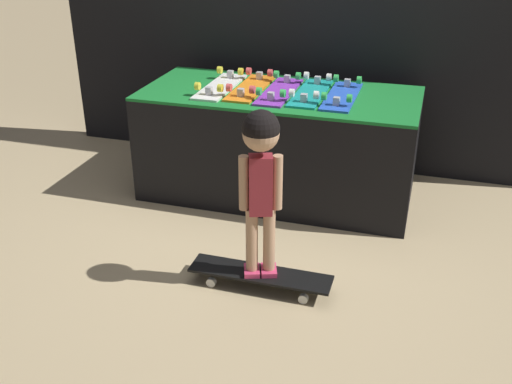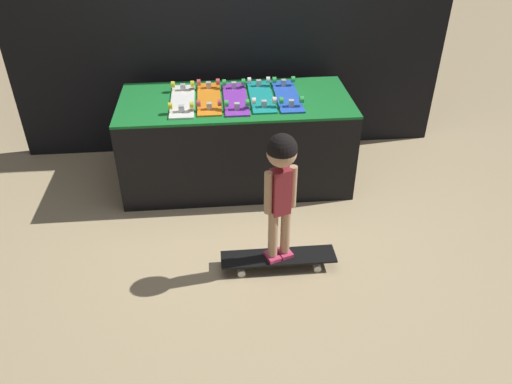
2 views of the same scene
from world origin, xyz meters
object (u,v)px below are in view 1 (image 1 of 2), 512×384
skateboard_blue_on_rack (342,95)px  skateboard_on_floor (260,275)px  skateboard_purple_on_rack (279,90)px  child (261,164)px  skateboard_white_on_rack (220,85)px  skateboard_teal_on_rack (311,92)px  skateboard_orange_on_rack (250,87)px

skateboard_blue_on_rack → skateboard_on_floor: 1.38m
skateboard_purple_on_rack → child: size_ratio=0.70×
skateboard_purple_on_rack → child: bearing=-79.7°
skateboard_white_on_rack → skateboard_teal_on_rack: 0.63m
skateboard_orange_on_rack → skateboard_teal_on_rack: (0.42, 0.00, 0.00)m
skateboard_on_floor → child: (0.00, 0.00, 0.67)m
skateboard_purple_on_rack → skateboard_blue_on_rack: (0.42, 0.02, 0.00)m
skateboard_orange_on_rack → skateboard_purple_on_rack: (0.21, -0.02, 0.00)m
skateboard_teal_on_rack → skateboard_blue_on_rack: bearing=-2.6°
skateboard_white_on_rack → child: child is taller
skateboard_white_on_rack → skateboard_blue_on_rack: 0.84m
skateboard_white_on_rack → skateboard_orange_on_rack: bearing=7.4°
skateboard_on_floor → skateboard_orange_on_rack: bearing=109.6°
skateboard_teal_on_rack → skateboard_blue_on_rack: (0.21, -0.01, 0.00)m
skateboard_white_on_rack → skateboard_on_floor: skateboard_white_on_rack is taller
skateboard_teal_on_rack → skateboard_on_floor: skateboard_teal_on_rack is taller
skateboard_blue_on_rack → child: bearing=-100.1°
skateboard_purple_on_rack → skateboard_blue_on_rack: 0.42m
skateboard_orange_on_rack → skateboard_on_floor: skateboard_orange_on_rack is taller
skateboard_teal_on_rack → child: size_ratio=0.70×
skateboard_orange_on_rack → skateboard_teal_on_rack: 0.42m
skateboard_purple_on_rack → skateboard_on_floor: size_ratio=0.82×
skateboard_purple_on_rack → skateboard_blue_on_rack: bearing=2.6°
skateboard_blue_on_rack → skateboard_on_floor: (-0.21, -1.18, -0.70)m
skateboard_white_on_rack → skateboard_purple_on_rack: same height
skateboard_orange_on_rack → skateboard_on_floor: (0.42, -1.18, -0.70)m
skateboard_orange_on_rack → skateboard_purple_on_rack: size_ratio=1.00×
skateboard_orange_on_rack → child: (0.42, -1.18, -0.03)m
skateboard_teal_on_rack → child: bearing=-89.9°
child → skateboard_orange_on_rack: bearing=90.4°
skateboard_purple_on_rack → child: child is taller
skateboard_white_on_rack → skateboard_blue_on_rack: bearing=1.6°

